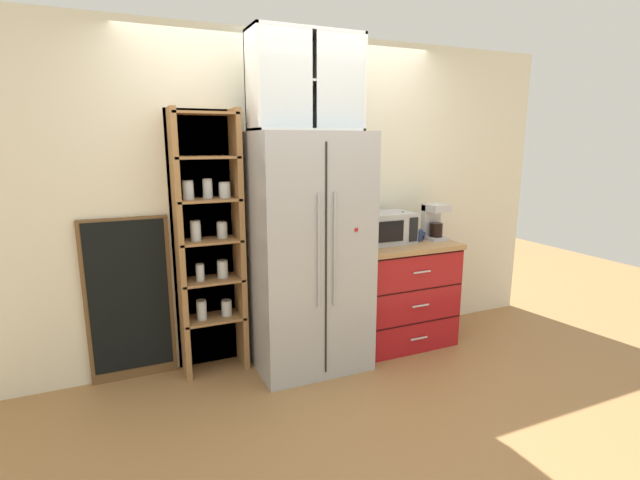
# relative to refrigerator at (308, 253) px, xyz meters

# --- Properties ---
(ground_plane) EXTENTS (10.65, 10.65, 0.00)m
(ground_plane) POSITION_rel_refrigerator_xyz_m (-0.00, -0.02, -0.90)
(ground_plane) COLOR #9E7042
(wall_back_cream) EXTENTS (4.95, 0.10, 2.55)m
(wall_back_cream) POSITION_rel_refrigerator_xyz_m (-0.00, 0.38, 0.37)
(wall_back_cream) COLOR silver
(wall_back_cream) RESTS_ON ground
(refrigerator) EXTENTS (0.84, 0.68, 1.80)m
(refrigerator) POSITION_rel_refrigerator_xyz_m (0.00, 0.00, 0.00)
(refrigerator) COLOR #ADAFB5
(refrigerator) RESTS_ON ground
(pantry_shelf_column) EXTENTS (0.51, 0.30, 1.96)m
(pantry_shelf_column) POSITION_rel_refrigerator_xyz_m (-0.70, 0.26, 0.10)
(pantry_shelf_column) COLOR brown
(pantry_shelf_column) RESTS_ON ground
(counter_cabinet) EXTENTS (0.88, 0.59, 0.89)m
(counter_cabinet) POSITION_rel_refrigerator_xyz_m (0.88, 0.05, -0.45)
(counter_cabinet) COLOR #A8161C
(counter_cabinet) RESTS_ON ground
(microwave) EXTENTS (0.44, 0.33, 0.26)m
(microwave) POSITION_rel_refrigerator_xyz_m (0.74, 0.10, 0.12)
(microwave) COLOR #ADAFB5
(microwave) RESTS_ON counter_cabinet
(coffee_maker) EXTENTS (0.17, 0.20, 0.31)m
(coffee_maker) POSITION_rel_refrigerator_xyz_m (1.21, 0.05, 0.15)
(coffee_maker) COLOR #B7B7BC
(coffee_maker) RESTS_ON counter_cabinet
(mug_navy) EXTENTS (0.11, 0.07, 0.10)m
(mug_navy) POSITION_rel_refrigerator_xyz_m (1.05, 0.05, 0.04)
(mug_navy) COLOR navy
(mug_navy) RESTS_ON counter_cabinet
(mug_red) EXTENTS (0.12, 0.08, 0.09)m
(mug_red) POSITION_rel_refrigerator_xyz_m (0.89, -0.02, 0.04)
(mug_red) COLOR red
(mug_red) RESTS_ON counter_cabinet
(bottle_clear) EXTENTS (0.07, 0.07, 0.26)m
(bottle_clear) POSITION_rel_refrigerator_xyz_m (0.88, 0.06, 0.11)
(bottle_clear) COLOR silver
(bottle_clear) RESTS_ON counter_cabinet
(upper_cabinet) EXTENTS (0.81, 0.32, 0.68)m
(upper_cabinet) POSITION_rel_refrigerator_xyz_m (-0.00, 0.05, 1.24)
(upper_cabinet) COLOR silver
(upper_cabinet) RESTS_ON refrigerator
(chalkboard_menu) EXTENTS (0.60, 0.04, 1.21)m
(chalkboard_menu) POSITION_rel_refrigerator_xyz_m (-1.28, 0.30, -0.29)
(chalkboard_menu) COLOR brown
(chalkboard_menu) RESTS_ON ground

